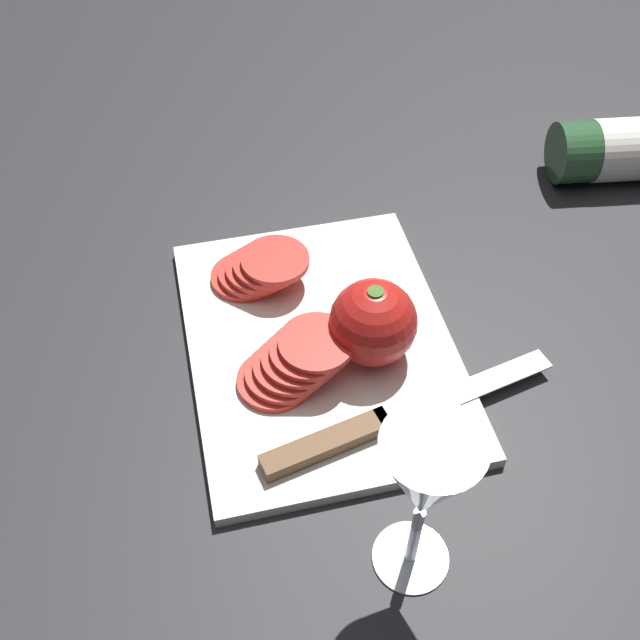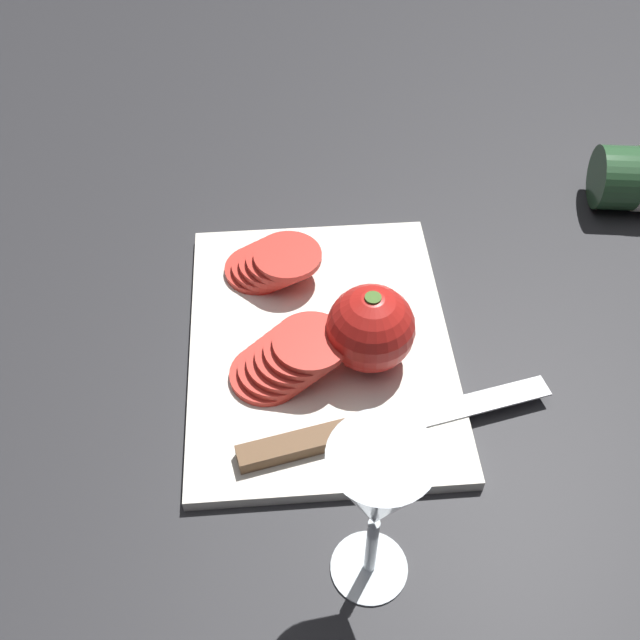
# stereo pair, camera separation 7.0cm
# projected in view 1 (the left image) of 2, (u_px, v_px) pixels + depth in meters

# --- Properties ---
(ground_plane) EXTENTS (3.00, 3.00, 0.00)m
(ground_plane) POSITION_uv_depth(u_px,v_px,m) (343.00, 317.00, 0.76)
(ground_plane) COLOR #28282B
(cutting_board) EXTENTS (0.33, 0.25, 0.01)m
(cutting_board) POSITION_uv_depth(u_px,v_px,m) (320.00, 345.00, 0.73)
(cutting_board) COLOR silver
(cutting_board) RESTS_ON ground_plane
(wine_glass) EXTENTS (0.07, 0.07, 0.17)m
(wine_glass) POSITION_uv_depth(u_px,v_px,m) (426.00, 484.00, 0.51)
(wine_glass) COLOR silver
(wine_glass) RESTS_ON ground_plane
(whole_tomato) EXTENTS (0.08, 0.08, 0.08)m
(whole_tomato) POSITION_uv_depth(u_px,v_px,m) (373.00, 322.00, 0.69)
(whole_tomato) COLOR red
(whole_tomato) RESTS_ON cutting_board
(knife) EXTENTS (0.08, 0.29, 0.01)m
(knife) POSITION_uv_depth(u_px,v_px,m) (356.00, 432.00, 0.65)
(knife) COLOR silver
(knife) RESTS_ON cutting_board
(tomato_slice_stack_near) EXTENTS (0.08, 0.10, 0.03)m
(tomato_slice_stack_near) POSITION_uv_depth(u_px,v_px,m) (259.00, 269.00, 0.77)
(tomato_slice_stack_near) COLOR red
(tomato_slice_stack_near) RESTS_ON cutting_board
(tomato_slice_stack_far) EXTENTS (0.08, 0.11, 0.04)m
(tomato_slice_stack_far) POSITION_uv_depth(u_px,v_px,m) (295.00, 362.00, 0.68)
(tomato_slice_stack_far) COLOR red
(tomato_slice_stack_far) RESTS_ON cutting_board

